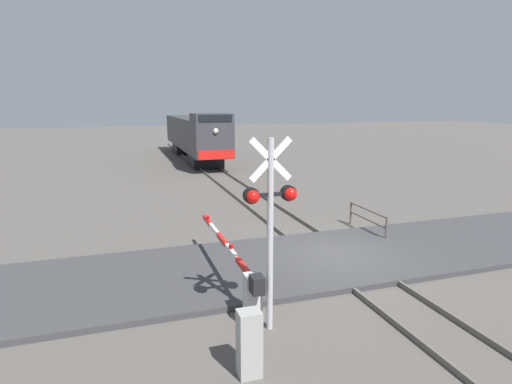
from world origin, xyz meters
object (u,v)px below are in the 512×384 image
at_px(utility_cabinet, 249,344).
at_px(locomotive, 195,135).
at_px(crossing_gate, 242,276).
at_px(crossing_signal, 271,213).
at_px(guard_railing, 368,217).

bearing_deg(utility_cabinet, locomotive, 81.74).
bearing_deg(crossing_gate, utility_cabinet, -103.66).
bearing_deg(crossing_gate, crossing_signal, -76.95).
xyz_separation_m(locomotive, crossing_gate, (-3.78, -27.84, -1.38)).
relative_size(crossing_signal, guard_railing, 1.70).
distance_m(locomotive, utility_cabinet, 30.87).
relative_size(crossing_gate, utility_cabinet, 4.67).
distance_m(crossing_signal, utility_cabinet, 2.69).
bearing_deg(crossing_signal, crossing_gate, 103.05).
bearing_deg(utility_cabinet, guard_railing, 45.07).
distance_m(locomotive, guard_railing, 23.67).
distance_m(locomotive, crossing_gate, 28.13).
bearing_deg(locomotive, crossing_gate, -97.73).
distance_m(crossing_gate, guard_railing, 7.73).
bearing_deg(utility_cabinet, crossing_signal, 57.17).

